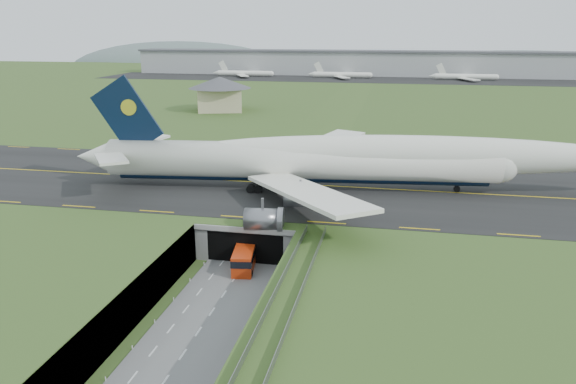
# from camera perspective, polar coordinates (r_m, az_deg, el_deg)

# --- Properties ---
(ground) EXTENTS (900.00, 900.00, 0.00)m
(ground) POSITION_cam_1_polar(r_m,az_deg,el_deg) (80.64, -5.89, -9.48)
(ground) COLOR #375120
(ground) RESTS_ON ground
(airfield_deck) EXTENTS (800.00, 800.00, 6.00)m
(airfield_deck) POSITION_cam_1_polar(r_m,az_deg,el_deg) (79.38, -5.95, -7.53)
(airfield_deck) COLOR gray
(airfield_deck) RESTS_ON ground
(trench_road) EXTENTS (12.00, 75.00, 0.20)m
(trench_road) POSITION_cam_1_polar(r_m,az_deg,el_deg) (74.25, -7.62, -11.85)
(trench_road) COLOR slate
(trench_road) RESTS_ON ground
(taxiway) EXTENTS (800.00, 44.00, 0.18)m
(taxiway) POSITION_cam_1_polar(r_m,az_deg,el_deg) (108.50, -0.90, 0.86)
(taxiway) COLOR black
(taxiway) RESTS_ON airfield_deck
(tunnel_portal) EXTENTS (17.00, 22.30, 6.00)m
(tunnel_portal) POSITION_cam_1_polar(r_m,az_deg,el_deg) (94.20, -2.98, -3.34)
(tunnel_portal) COLOR gray
(tunnel_portal) RESTS_ON ground
(guideway) EXTENTS (3.00, 53.00, 7.05)m
(guideway) POSITION_cam_1_polar(r_m,az_deg,el_deg) (59.26, -1.11, -13.69)
(guideway) COLOR #A8A8A3
(guideway) RESTS_ON ground
(jumbo_jet) EXTENTS (103.37, 64.56, 21.48)m
(jumbo_jet) POSITION_cam_1_polar(r_m,az_deg,el_deg) (103.42, 5.37, 3.28)
(jumbo_jet) COLOR white
(jumbo_jet) RESTS_ON ground
(shuttle_tram) EXTENTS (4.11, 8.26, 3.22)m
(shuttle_tram) POSITION_cam_1_polar(r_m,az_deg,el_deg) (84.91, -4.47, -6.76)
(shuttle_tram) COLOR red
(shuttle_tram) RESTS_ON ground
(service_building) EXTENTS (28.01, 28.01, 12.30)m
(service_building) POSITION_cam_1_polar(r_m,az_deg,el_deg) (207.97, -6.93, 10.18)
(service_building) COLOR #C3B78D
(service_building) RESTS_ON ground
(cargo_terminal) EXTENTS (320.00, 67.00, 15.60)m
(cargo_terminal) POSITION_cam_1_polar(r_m,az_deg,el_deg) (369.91, 8.03, 12.87)
(cargo_terminal) COLOR #B2B2B2
(cargo_terminal) RESTS_ON ground
(distant_hills) EXTENTS (700.00, 91.00, 60.00)m
(distant_hills) POSITION_cam_1_polar(r_m,az_deg,el_deg) (502.52, 16.40, 11.18)
(distant_hills) COLOR slate
(distant_hills) RESTS_ON ground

